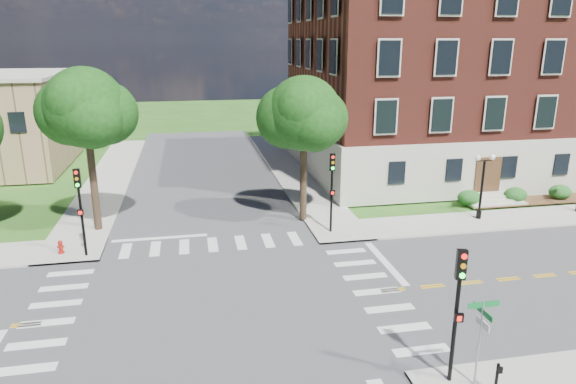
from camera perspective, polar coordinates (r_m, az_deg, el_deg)
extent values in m
plane|color=#295B19|center=(23.30, -7.42, -12.51)|extent=(160.00, 160.00, 0.00)
cube|color=#3D3D3F|center=(23.30, -7.42, -12.50)|extent=(90.00, 12.00, 0.01)
cube|color=#3D3D3F|center=(23.30, -7.42, -12.50)|extent=(12.00, 90.00, 0.01)
cube|color=#9E9B93|center=(38.61, 28.08, -2.31)|extent=(34.00, 3.50, 0.12)
cube|color=#9E9B93|center=(45.63, 0.35, 2.38)|extent=(3.50, 34.00, 0.12)
cube|color=#9E9B93|center=(45.30, -19.26, 1.32)|extent=(3.50, 34.00, 0.12)
cube|color=silver|center=(27.73, 10.76, -7.72)|extent=(0.40, 5.50, 0.00)
cube|color=#BAB7A4|center=(50.00, 19.25, 5.24)|extent=(30.00, 20.00, 4.20)
cube|color=maroon|center=(49.18, 20.16, 14.40)|extent=(29.55, 19.70, 11.80)
cube|color=#472D19|center=(39.68, 21.31, 1.66)|extent=(2.00, 0.10, 2.80)
cylinder|color=black|center=(32.89, -20.72, 0.31)|extent=(0.44, 0.44, 5.08)
sphere|color=#14340E|center=(31.96, -21.61, 8.72)|extent=(4.66, 4.66, 4.66)
cylinder|color=black|center=(32.60, 1.70, 0.76)|extent=(0.44, 0.44, 4.53)
sphere|color=#14340E|center=(31.66, 1.77, 8.72)|extent=(4.60, 4.60, 4.60)
cylinder|color=black|center=(18.44, 17.99, -14.46)|extent=(0.14, 0.14, 3.80)
cube|color=black|center=(17.36, 18.69, -7.63)|extent=(0.37, 0.29, 1.00)
cylinder|color=red|center=(17.13, 19.01, -6.79)|extent=(0.19, 0.09, 0.18)
cylinder|color=orange|center=(17.26, 18.90, -7.80)|extent=(0.19, 0.09, 0.18)
cylinder|color=#19E533|center=(17.39, 18.80, -8.79)|extent=(0.19, 0.09, 0.18)
cube|color=black|center=(18.01, 18.44, -13.10)|extent=(0.32, 0.19, 0.30)
cylinder|color=black|center=(30.64, 4.84, -1.05)|extent=(0.14, 0.14, 3.80)
cube|color=black|center=(30.00, 4.95, 3.32)|extent=(0.36, 0.29, 1.00)
cylinder|color=red|center=(29.80, 5.03, 3.88)|extent=(0.19, 0.09, 0.18)
cylinder|color=orange|center=(29.88, 5.02, 3.26)|extent=(0.19, 0.09, 0.18)
cylinder|color=#19E533|center=(29.95, 5.00, 2.65)|extent=(0.19, 0.09, 0.18)
cube|color=black|center=(30.29, 4.96, -0.07)|extent=(0.32, 0.19, 0.30)
cylinder|color=black|center=(29.24, -21.87, -3.11)|extent=(0.14, 0.14, 3.80)
cube|color=black|center=(28.57, -22.39, 1.43)|extent=(0.32, 0.23, 1.00)
cylinder|color=red|center=(28.37, -22.51, 2.01)|extent=(0.18, 0.05, 0.18)
cylinder|color=orange|center=(28.44, -22.43, 1.36)|extent=(0.18, 0.05, 0.18)
cylinder|color=#19E533|center=(28.52, -22.36, 0.72)|extent=(0.18, 0.05, 0.18)
cube|color=black|center=(28.88, -22.06, -2.11)|extent=(0.30, 0.13, 0.30)
cylinder|color=black|center=(35.50, 20.43, -2.38)|extent=(0.32, 0.32, 0.50)
cylinder|color=black|center=(35.03, 20.70, 0.18)|extent=(0.16, 0.16, 3.80)
cube|color=black|center=(34.57, 21.03, 3.28)|extent=(1.00, 0.06, 0.06)
sphere|color=white|center=(34.26, 20.35, 3.58)|extent=(0.36, 0.36, 0.36)
sphere|color=white|center=(34.79, 21.76, 3.62)|extent=(0.36, 0.36, 0.36)
cylinder|color=gray|center=(18.67, 20.44, -15.55)|extent=(0.07, 0.07, 3.10)
cube|color=#0D6B2D|center=(17.97, 20.91, -11.61)|extent=(1.10, 0.03, 0.20)
cube|color=#0D6B2D|center=(18.09, 20.83, -12.32)|extent=(0.03, 1.10, 0.20)
cube|color=silver|center=(18.32, 20.82, -13.53)|extent=(0.03, 0.75, 0.25)
cylinder|color=black|center=(18.91, 22.15, -18.77)|extent=(0.10, 0.10, 1.20)
cube|color=black|center=(18.58, 22.51, -17.82)|extent=(0.14, 0.08, 0.22)
cylinder|color=maroon|center=(30.65, -23.88, -6.15)|extent=(0.32, 0.32, 0.10)
cylinder|color=maroon|center=(30.56, -23.93, -5.72)|extent=(0.22, 0.22, 0.60)
sphere|color=maroon|center=(30.45, -24.00, -5.14)|extent=(0.24, 0.24, 0.24)
cylinder|color=maroon|center=(30.54, -23.95, -5.58)|extent=(0.35, 0.12, 0.12)
cylinder|color=maroon|center=(30.54, -23.95, -5.58)|extent=(0.12, 0.35, 0.12)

